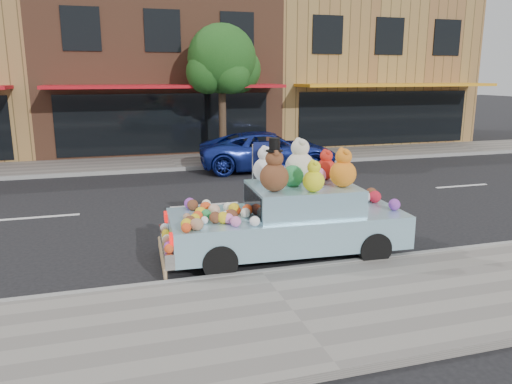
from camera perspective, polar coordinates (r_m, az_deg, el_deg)
name	(u,v)px	position (r m, az deg, el deg)	size (l,w,h in m)	color
ground	(205,205)	(13.13, -5.90, -1.51)	(120.00, 120.00, 0.00)	black
near_sidewalk	(293,314)	(7.21, 4.23, -13.76)	(60.00, 3.00, 0.12)	gray
far_sidewalk	(172,162)	(19.40, -9.55, 3.37)	(60.00, 3.00, 0.12)	gray
near_kerb	(261,274)	(8.49, 0.59, -9.35)	(60.00, 0.12, 0.13)	gray
far_kerb	(178,169)	(17.94, -8.93, 2.60)	(60.00, 0.12, 0.13)	gray
storefront_mid	(154,68)	(24.57, -11.56, 13.72)	(10.00, 9.80, 7.30)	brown
storefront_right	(347,69)	(27.39, 10.39, 13.70)	(10.00, 9.80, 7.30)	olive
street_tree	(222,65)	(19.53, -3.89, 14.29)	(3.00, 2.70, 5.22)	#38281C
car_blue	(269,151)	(17.81, 1.47, 4.70)	(2.26, 4.91, 1.36)	#1C2F9A
art_car	(288,215)	(9.26, 3.71, -2.64)	(4.57, 1.97, 2.28)	black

